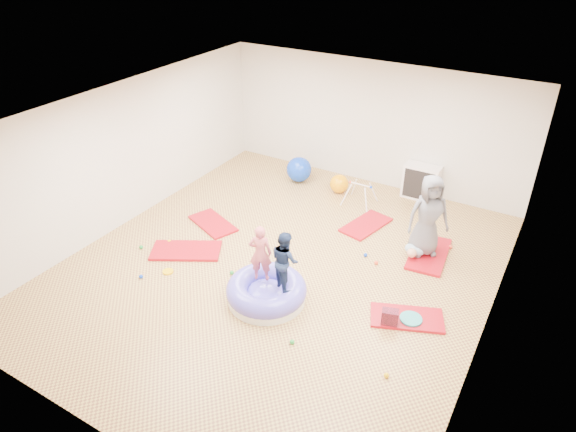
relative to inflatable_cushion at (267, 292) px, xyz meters
The scene contains 19 objects.
room 1.55m from the inflatable_cushion, 108.15° to the left, with size 7.01×8.01×2.81m.
gym_mat_front_left 2.08m from the inflatable_cushion, 168.99° to the left, with size 1.27×0.63×0.05m, color #A30B0A.
gym_mat_mid_left 2.63m from the inflatable_cushion, 147.02° to the left, with size 1.09×0.54×0.05m, color #A30B0A.
gym_mat_center_back 3.00m from the inflatable_cushion, 80.44° to the left, with size 1.11×0.56×0.05m, color #A30B0A.
gym_mat_right 2.25m from the inflatable_cushion, 18.36° to the left, with size 1.12×0.56×0.05m, color #A30B0A.
gym_mat_rear_right 3.21m from the inflatable_cushion, 53.66° to the left, with size 1.27×0.63×0.05m, color #A30B0A.
inflatable_cushion is the anchor object (origin of this frame).
child_pink 0.73m from the inflatable_cushion, 152.81° to the left, with size 0.36×0.24×0.99m, color #CF565C.
child_navy 0.78m from the inflatable_cushion, 18.71° to the left, with size 0.49×0.38×1.00m, color #172445.
adult_caregiver 3.19m from the inflatable_cushion, 55.08° to the left, with size 0.76×0.49×1.55m, color #5E5D65.
infant 2.89m from the inflatable_cushion, 54.51° to the left, with size 0.37×0.37×0.22m.
ball_pit_balls 0.66m from the inflatable_cushion, 99.74° to the left, with size 5.18×3.73×0.07m.
exercise_ball_blue 4.37m from the inflatable_cushion, 112.48° to the left, with size 0.58×0.58×0.58m, color #0E3ACC.
exercise_ball_orange 4.05m from the inflatable_cushion, 98.67° to the left, with size 0.42×0.42×0.42m, color #FF9D00.
infant_play_gym 3.71m from the inflatable_cushion, 89.78° to the left, with size 0.64×0.61×0.49m.
cube_shelf 4.79m from the inflatable_cushion, 77.50° to the left, with size 0.77×0.38×0.77m.
balance_disc 2.31m from the inflatable_cushion, 17.06° to the left, with size 0.35×0.35×0.08m, color teal.
backpack 1.99m from the inflatable_cushion, 12.57° to the left, with size 0.25×0.15×0.29m, color maroon.
yellow_toy 1.92m from the inflatable_cushion, behind, with size 0.19×0.19×0.03m, color #F6BD01.
Camera 1 is at (3.89, -6.33, 5.44)m, focal length 32.00 mm.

